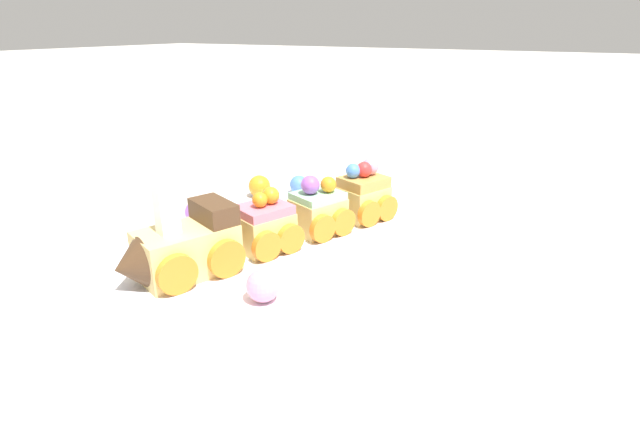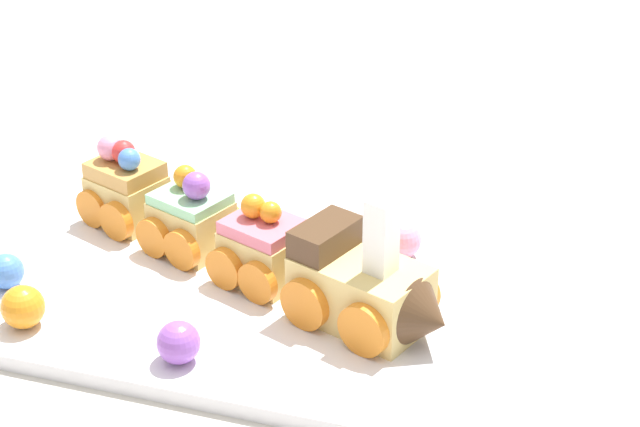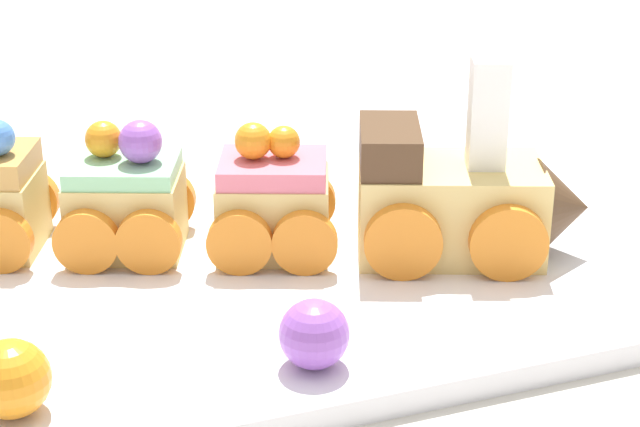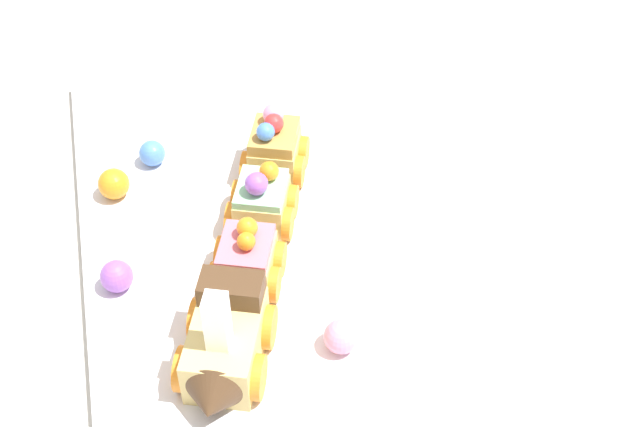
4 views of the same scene
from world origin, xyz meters
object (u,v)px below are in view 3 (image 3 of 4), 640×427
at_px(cake_car_strawberry, 273,205).
at_px(gumball_pink, 389,161).
at_px(cake_train_locomotive, 465,200).
at_px(gumball_purple, 314,334).
at_px(cake_car_mint, 127,202).
at_px(gumball_orange, 11,379).

relative_size(cake_car_strawberry, gumball_pink, 2.68).
distance_m(cake_train_locomotive, gumball_pink, 0.10).
bearing_deg(gumball_purple, cake_car_mint, 109.79).
distance_m(cake_car_strawberry, gumball_purple, 0.12).
relative_size(cake_car_mint, gumball_orange, 2.60).
xyz_separation_m(gumball_pink, gumball_orange, (-0.23, -0.17, 0.00)).
height_order(cake_train_locomotive, cake_car_strawberry, cake_train_locomotive).
bearing_deg(gumball_pink, gumball_orange, -143.34).
height_order(cake_train_locomotive, gumball_orange, cake_train_locomotive).
height_order(gumball_orange, gumball_purple, gumball_orange).
relative_size(cake_train_locomotive, cake_car_mint, 1.58).
height_order(cake_train_locomotive, gumball_purple, cake_train_locomotive).
xyz_separation_m(cake_car_strawberry, gumball_orange, (-0.14, -0.11, -0.01)).
bearing_deg(gumball_pink, cake_train_locomotive, -90.46).
height_order(cake_car_mint, gumball_pink, cake_car_mint).
bearing_deg(gumball_purple, gumball_orange, 177.19).
xyz_separation_m(cake_car_mint, gumball_pink, (0.16, 0.04, -0.01)).
relative_size(cake_car_strawberry, gumball_orange, 2.60).
height_order(cake_car_strawberry, gumball_orange, cake_car_strawberry).
bearing_deg(gumball_pink, cake_car_mint, -167.16).
relative_size(cake_car_strawberry, cake_car_mint, 1.00).
bearing_deg(cake_train_locomotive, gumball_orange, -141.30).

